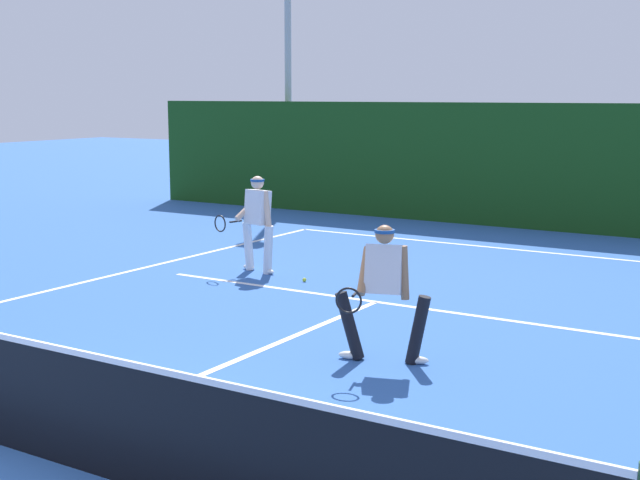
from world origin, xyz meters
The scene contains 10 objects.
ground_plane centered at (0.00, 0.00, 0.00)m, with size 80.00×80.00×0.00m, color #2F5DA8.
court_line_baseline_far centered at (0.00, 11.75, 0.00)m, with size 9.37×0.10×0.01m, color white.
court_line_service centered at (0.00, 6.42, 0.00)m, with size 7.64×0.10×0.01m, color white.
court_line_centre centered at (0.00, 3.20, 0.00)m, with size 0.10×6.40×0.01m, color white.
tennis_net centered at (0.00, 0.00, 0.52)m, with size 10.27×0.09×1.07m.
player_near centered at (1.44, 3.89, 0.87)m, with size 1.10×0.93×1.59m.
player_far centered at (-2.78, 7.31, 0.91)m, with size 0.95×0.91×1.66m.
tennis_ball centered at (-1.66, 7.05, 0.03)m, with size 0.07×0.07×0.07m, color #D1E033.
back_fence_windscreen centered at (0.00, 14.50, 1.41)m, with size 22.10×0.12×2.83m, color #164014.
light_pole centered at (-7.53, 15.34, 4.88)m, with size 0.55×0.44×8.04m.
Camera 1 is at (5.94, -4.70, 3.03)m, focal length 49.29 mm.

